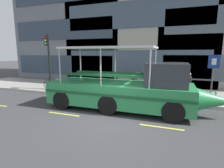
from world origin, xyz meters
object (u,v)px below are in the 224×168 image
Objects in this scene: duck_tour_boat at (129,90)px; pedestrian_near_bow at (189,83)px; traffic_light_pole at (48,56)px; parking_sign at (213,71)px; pedestrian_mid_left at (134,81)px; leaned_bicycle at (52,85)px.

pedestrian_near_bow is at bearing 43.42° from duck_tour_boat.
parking_sign is at bearing 0.53° from traffic_light_pole.
duck_tour_boat is 5.75× the size of pedestrian_near_bow.
parking_sign reaches higher than pedestrian_near_bow.
pedestrian_mid_left is at bearing 96.64° from duck_tour_boat.
pedestrian_near_bow is at bearing 1.56° from pedestrian_mid_left.
leaned_bicycle is at bearing -176.50° from pedestrian_near_bow.
traffic_light_pole is 2.60× the size of pedestrian_near_bow.
parking_sign is at bearing 28.44° from duck_tour_boat.
pedestrian_near_bow is at bearing 151.90° from parking_sign.
duck_tour_boat is 6.18× the size of pedestrian_mid_left.
duck_tour_boat reaches higher than pedestrian_near_bow.
traffic_light_pole is 1.57× the size of parking_sign.
leaned_bicycle is at bearing 49.26° from traffic_light_pole.
traffic_light_pole is 7.52m from duck_tour_boat.
duck_tour_boat reaches higher than parking_sign.
leaned_bicycle is (-11.22, 0.02, -1.51)m from parking_sign.
parking_sign reaches higher than leaned_bicycle.
parking_sign is at bearing -6.57° from pedestrian_mid_left.
pedestrian_mid_left is at bearing 4.54° from leaned_bicycle.
parking_sign is 0.29× the size of duck_tour_boat.
pedestrian_mid_left is (-0.34, 2.90, 0.02)m from duck_tour_boat.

